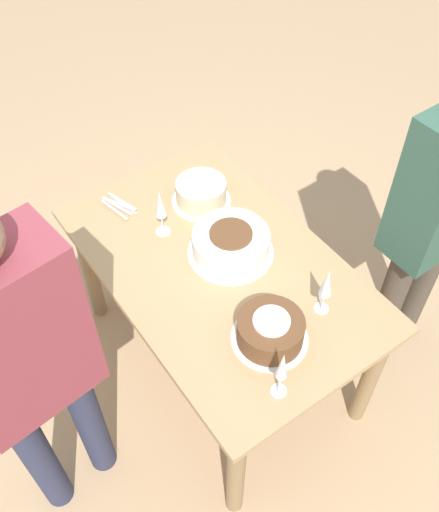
{
  "coord_description": "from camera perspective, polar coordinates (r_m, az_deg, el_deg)",
  "views": [
    {
      "loc": [
        1.2,
        -0.84,
        2.47
      ],
      "look_at": [
        0.0,
        0.0,
        0.78
      ],
      "focal_mm": 40.0,
      "sensor_mm": 36.0,
      "label": 1
    }
  ],
  "objects": [
    {
      "name": "dining_table",
      "position": [
        2.37,
        0.0,
        -2.67
      ],
      "size": [
        1.35,
        0.85,
        0.73
      ],
      "color": "tan",
      "rests_on": "ground_plane"
    },
    {
      "name": "wine_glass_extra",
      "position": [
        2.3,
        -5.94,
        4.97
      ],
      "size": [
        0.06,
        0.06,
        0.23
      ],
      "color": "silver",
      "rests_on": "dining_table"
    },
    {
      "name": "person_cutting",
      "position": [
        1.85,
        -18.79,
        -9.89
      ],
      "size": [
        0.27,
        0.42,
        1.59
      ],
      "rotation": [
        0.0,
        0.0,
        1.7
      ],
      "color": "#2D334C",
      "rests_on": "ground_plane"
    },
    {
      "name": "ground_plane",
      "position": [
        2.87,
        0.0,
        -10.21
      ],
      "size": [
        12.0,
        12.0,
        0.0
      ],
      "primitive_type": "plane",
      "color": "tan"
    },
    {
      "name": "cake_back_decorated",
      "position": [
        2.49,
        -1.86,
        6.35
      ],
      "size": [
        0.26,
        0.26,
        0.1
      ],
      "color": "white",
      "rests_on": "dining_table"
    },
    {
      "name": "cake_center_white",
      "position": [
        2.28,
        1.13,
        1.25
      ],
      "size": [
        0.35,
        0.35,
        0.12
      ],
      "color": "white",
      "rests_on": "dining_table"
    },
    {
      "name": "wine_glass_near",
      "position": [
        1.84,
        6.28,
        -11.03
      ],
      "size": [
        0.06,
        0.06,
        0.23
      ],
      "color": "silver",
      "rests_on": "dining_table"
    },
    {
      "name": "fork_pile",
      "position": [
        2.53,
        -9.99,
        5.02
      ],
      "size": [
        0.2,
        0.11,
        0.02
      ],
      "color": "silver",
      "rests_on": "dining_table"
    },
    {
      "name": "wine_glass_far",
      "position": [
        2.06,
        10.66,
        -2.81
      ],
      "size": [
        0.06,
        0.06,
        0.22
      ],
      "color": "silver",
      "rests_on": "dining_table"
    },
    {
      "name": "cake_front_chocolate",
      "position": [
        2.03,
        5.11,
        -7.42
      ],
      "size": [
        0.28,
        0.28,
        0.12
      ],
      "color": "white",
      "rests_on": "dining_table"
    }
  ]
}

